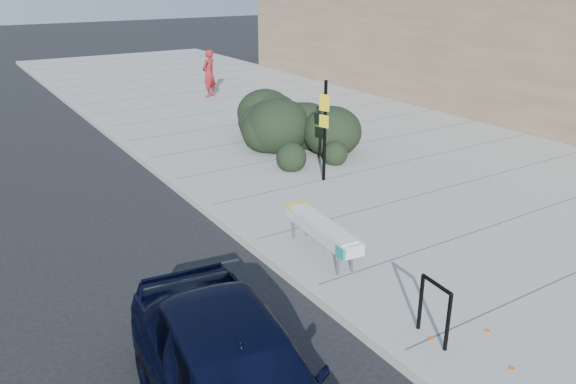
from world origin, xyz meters
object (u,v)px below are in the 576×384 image
Objects in this scene: bench at (321,229)px; bike_rack at (435,305)px; sign_post at (325,125)px; sedan_navy at (236,381)px; pedestrian at (209,73)px.

bench is 2.86m from bike_rack.
bike_rack is at bearing -88.53° from bench.
bike_rack is 6.54m from sign_post.
pedestrian is at bearing 72.93° from sedan_navy.
bike_rack is 17.28m from pedestrian.
pedestrian reaches higher than sedan_navy.
bike_rack is 2.97m from sedan_navy.
pedestrian reaches higher than bike_rack.
sedan_navy reaches higher than bench.
bench is at bearing 91.75° from bike_rack.
bench is 3.99m from sign_post.
bench is at bearing 43.07° from pedestrian.
pedestrian reaches higher than bench.
sedan_navy is (-3.15, -2.81, 0.08)m from bench.
sign_post reaches higher than pedestrian.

